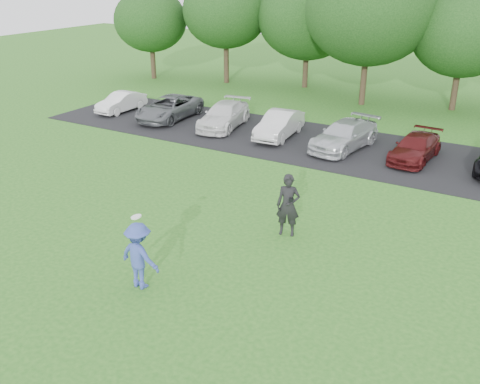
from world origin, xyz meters
name	(u,v)px	position (x,y,z in m)	size (l,w,h in m)	color
ground	(175,280)	(0.00, 0.00, 0.00)	(100.00, 100.00, 0.00)	#25651D
parking_lot	(343,148)	(0.00, 13.00, 0.01)	(32.00, 6.50, 0.03)	black
frisbee_player	(139,256)	(-0.59, -0.67, 0.92)	(1.22, 0.74, 2.15)	#3C4EA9
camera_bystander	(288,205)	(1.46, 3.95, 1.00)	(0.83, 0.66, 2.00)	black
parked_cars	(340,134)	(-0.21, 13.03, 0.63)	(28.45, 4.83, 1.24)	white
tree_row	(437,21)	(1.51, 22.76, 4.91)	(42.39, 9.85, 8.64)	#38281C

